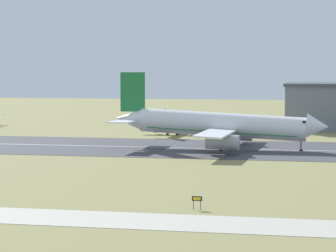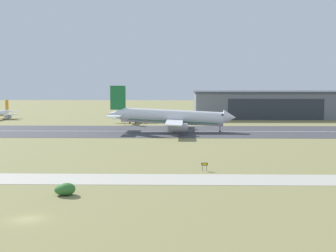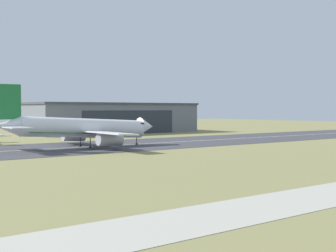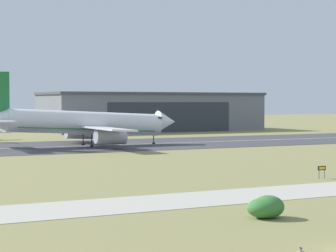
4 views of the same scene
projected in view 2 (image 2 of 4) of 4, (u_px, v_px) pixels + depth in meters
ground_plane at (97, 155)px, 127.02m from camera, size 691.51×691.51×0.00m
runway_strip at (122, 131)px, 185.68m from camera, size 451.51×43.88×0.06m
runway_centreline at (122, 131)px, 185.68m from camera, size 406.36×0.70×0.01m
taxiway_road at (71, 179)px, 96.16m from camera, size 338.63×10.54×0.05m
hangar_building at (270, 104)px, 252.80m from camera, size 82.11×33.04×14.40m
airplane_landing at (172, 117)px, 183.39m from camera, size 51.01×48.59×18.09m
airplane_parked_west at (133, 118)px, 220.26m from camera, size 19.84×21.59×7.90m
airplane_parked_centre at (1, 114)px, 241.46m from camera, size 17.69×20.08×9.74m
shrub_clump at (66, 189)px, 82.71m from camera, size 3.72×3.16×2.17m
runway_sign at (205, 165)px, 104.86m from camera, size 1.39×0.13×1.82m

